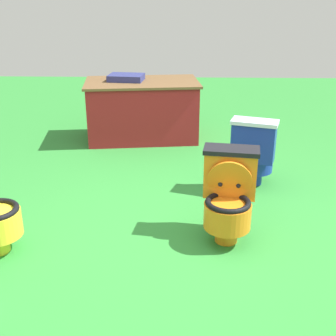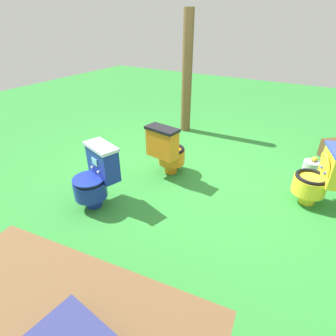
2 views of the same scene
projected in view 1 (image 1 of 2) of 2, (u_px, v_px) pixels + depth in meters
ground at (191, 239)px, 3.54m from camera, size 14.00×14.00×0.00m
toilet_orange at (229, 195)px, 3.45m from camera, size 0.47×0.54×0.73m
toilet_blue at (254, 152)px, 4.36m from camera, size 0.53×0.59×0.73m
vendor_table at (142, 110)px, 5.80m from camera, size 1.55×1.03×0.85m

